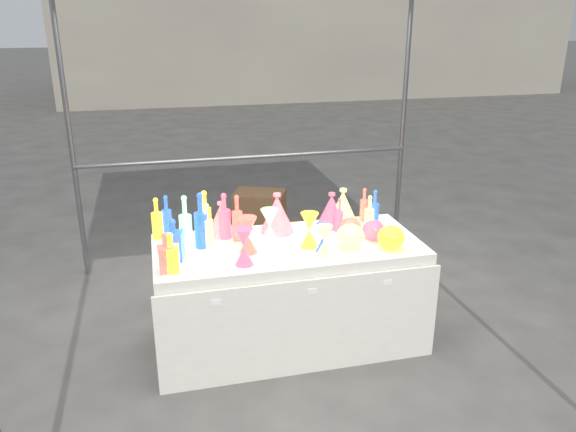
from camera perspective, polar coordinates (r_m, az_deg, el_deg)
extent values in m
plane|color=slate|center=(4.15, 0.00, -12.42)|extent=(80.00, 80.00, 0.00)
cylinder|color=gray|center=(5.06, -21.20, 6.91)|extent=(0.04, 0.04, 2.40)
cylinder|color=gray|center=(5.53, 11.58, 8.86)|extent=(0.04, 0.04, 2.40)
cylinder|color=gray|center=(5.10, -3.98, 5.99)|extent=(3.00, 0.04, 0.04)
cube|color=silver|center=(3.97, 0.00, -7.84)|extent=(1.80, 0.80, 0.75)
cube|color=silver|center=(3.63, 1.60, -11.31)|extent=(1.84, 0.02, 0.68)
cube|color=white|center=(3.40, -7.37, -8.70)|extent=(0.06, 0.00, 0.03)
cube|color=white|center=(3.51, 2.49, -7.64)|extent=(0.06, 0.00, 0.03)
cube|color=white|center=(3.67, 10.07, -6.67)|extent=(0.06, 0.00, 0.03)
cube|color=#916641|center=(6.18, -2.90, 0.71)|extent=(0.64, 0.57, 0.39)
cube|color=#916641|center=(6.06, 2.34, -1.37)|extent=(0.67, 0.53, 0.05)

